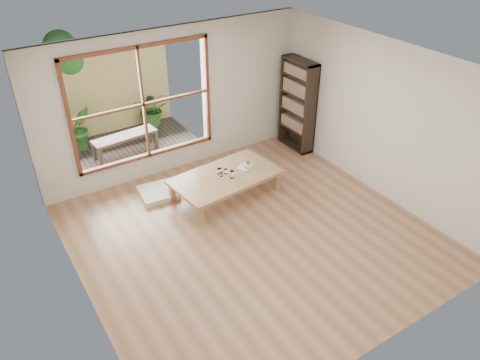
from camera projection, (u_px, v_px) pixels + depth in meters
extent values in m
plane|color=#B27B59|center=(251.00, 234.00, 7.16)|extent=(5.00, 5.00, 0.00)
cube|color=#A67C50|center=(225.00, 177.00, 7.87)|extent=(1.88, 1.18, 0.06)
cube|color=#A67C50|center=(200.00, 215.00, 7.28)|extent=(0.10, 0.10, 0.34)
cube|color=#A67C50|center=(172.00, 192.00, 7.83)|extent=(0.10, 0.10, 0.34)
cube|color=#A67C50|center=(277.00, 181.00, 8.12)|extent=(0.10, 0.10, 0.34)
cube|color=#A67C50|center=(247.00, 162.00, 8.67)|extent=(0.10, 0.10, 0.34)
cube|color=white|center=(158.00, 192.00, 8.04)|extent=(0.67, 0.67, 0.09)
cube|color=black|center=(298.00, 105.00, 9.09)|extent=(0.29, 0.81, 1.80)
cylinder|color=silver|center=(232.00, 175.00, 7.75)|extent=(0.07, 0.07, 0.13)
cylinder|color=silver|center=(226.00, 171.00, 7.88)|extent=(0.06, 0.06, 0.09)
cylinder|color=silver|center=(219.00, 171.00, 7.87)|extent=(0.08, 0.08, 0.10)
cylinder|color=silver|center=(221.00, 174.00, 7.82)|extent=(0.06, 0.06, 0.07)
cube|color=white|center=(246.00, 167.00, 8.08)|extent=(0.32, 0.28, 0.02)
sphere|color=#326C2B|center=(248.00, 163.00, 8.11)|extent=(0.07, 0.07, 0.07)
cube|color=gold|center=(245.00, 167.00, 8.02)|extent=(0.06, 0.05, 0.02)
cube|color=beige|center=(241.00, 166.00, 8.06)|extent=(0.07, 0.07, 0.02)
cylinder|color=silver|center=(249.00, 167.00, 8.04)|extent=(0.15, 0.07, 0.01)
cube|color=#3A302A|center=(129.00, 150.00, 9.42)|extent=(2.80, 2.00, 0.05)
cube|color=black|center=(125.00, 136.00, 9.06)|extent=(1.29, 0.48, 0.05)
cube|color=black|center=(101.00, 158.00, 8.76)|extent=(0.07, 0.07, 0.35)
cube|color=black|center=(94.00, 152.00, 8.95)|extent=(0.07, 0.07, 0.35)
cube|color=black|center=(156.00, 140.00, 9.37)|extent=(0.07, 0.07, 0.35)
cube|color=black|center=(149.00, 135.00, 9.57)|extent=(0.07, 0.07, 0.35)
cube|color=tan|center=(105.00, 92.00, 9.65)|extent=(2.80, 0.06, 1.80)
imported|color=#326324|center=(152.00, 108.00, 10.13)|extent=(0.90, 0.84, 0.80)
imported|color=#326324|center=(80.00, 128.00, 9.20)|extent=(0.53, 0.45, 0.90)
cylinder|color=#4C3D2D|center=(68.00, 99.00, 9.60)|extent=(0.14, 0.14, 1.60)
sphere|color=#326324|center=(66.00, 57.00, 9.20)|extent=(0.84, 0.84, 0.84)
sphere|color=#326324|center=(53.00, 69.00, 9.24)|extent=(0.70, 0.70, 0.70)
sphere|color=#326324|center=(60.00, 47.00, 8.96)|extent=(0.64, 0.64, 0.64)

